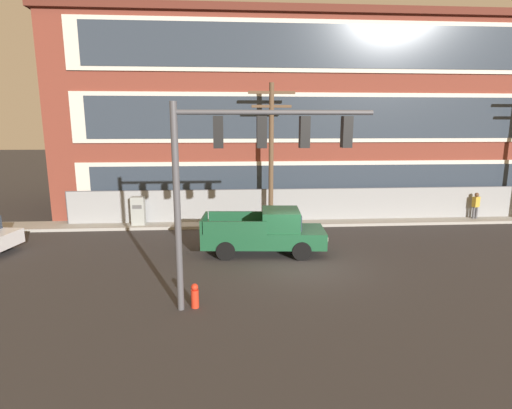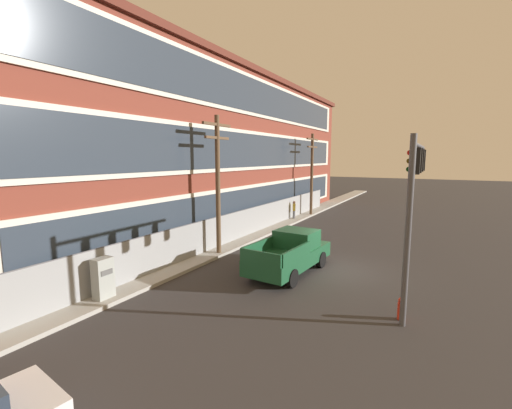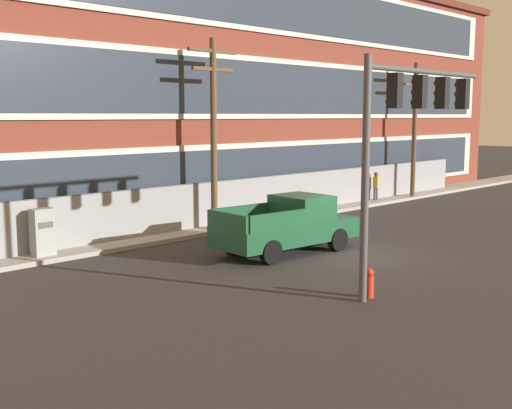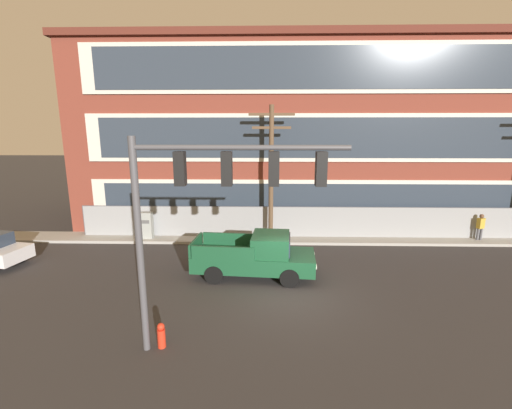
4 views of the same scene
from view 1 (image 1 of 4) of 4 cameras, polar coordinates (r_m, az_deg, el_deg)
name	(u,v)px [view 1 (image 1 of 4)]	position (r m, az deg, el deg)	size (l,w,h in m)	color
ground_plane	(303,267)	(16.22, 6.77, -8.80)	(160.00, 160.00, 0.00)	#333030
sidewalk_building_side	(280,222)	(22.86, 3.49, -2.57)	(80.00, 1.83, 0.16)	#9E9B93
brick_mill_building	(357,119)	(30.20, 14.24, 11.76)	(39.24, 12.22, 11.92)	brown
chain_link_fence	(348,205)	(23.73, 13.02, -0.02)	(31.72, 0.06, 1.99)	gray
traffic_signal_mast	(244,157)	(11.56, -1.78, 6.76)	(5.78, 0.43, 6.20)	#4C4C51
pickup_truck_dark_green	(266,232)	(17.50, 1.45, -4.00)	(5.47, 2.47, 1.95)	#194C2D
utility_pole_near_corner	(271,149)	(21.61, 2.19, 7.98)	(2.48, 0.26, 7.71)	brown
electrical_cabinet	(138,212)	(22.77, -16.47, -1.06)	(0.71, 0.49, 1.72)	#939993
pedestrian_near_cabinet	(476,205)	(26.59, 28.89, -0.03)	(0.46, 0.38, 1.69)	#4C4C51
fire_hydrant	(195,296)	(12.74, -8.73, -12.77)	(0.24, 0.24, 0.78)	red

